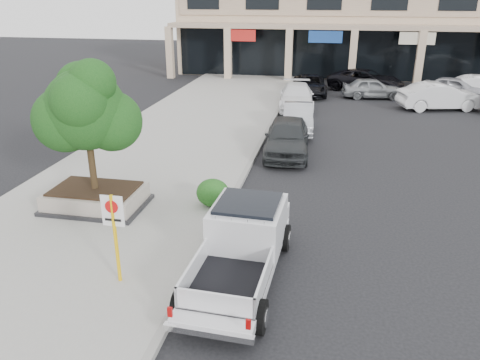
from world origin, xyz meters
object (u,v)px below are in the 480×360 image
curb_car_d (309,85)px  lot_car_b (440,96)px  lot_car_d (366,80)px  lot_car_e (456,88)px  planter_tree (92,109)px  lot_car_a (372,88)px  curb_car_a (287,137)px  planter (96,198)px  no_parking_sign (114,227)px  curb_car_c (296,96)px  curb_car_b (298,118)px  pickup_truck (239,250)px

curb_car_d → lot_car_b: bearing=-25.9°
lot_car_d → lot_car_e: 6.15m
planter_tree → lot_car_a: size_ratio=0.98×
curb_car_d → curb_car_a: bearing=-96.5°
planter → lot_car_e: lot_car_e is taller
no_parking_sign → lot_car_a: 25.37m
curb_car_c → lot_car_a: (4.87, 4.03, -0.05)m
curb_car_a → curb_car_b: bearing=84.2°
planter → planter_tree: 2.95m
pickup_truck → lot_car_a: 23.84m
planter_tree → planter: bearing=-131.0°
no_parking_sign → lot_car_d: (7.21, 26.98, -0.87)m
planter_tree → pickup_truck: size_ratio=0.73×
planter_tree → lot_car_d: (9.67, 22.95, -2.65)m
pickup_truck → no_parking_sign: bearing=-161.3°
curb_car_d → lot_car_b: lot_car_b is taller
planter → curb_car_d: size_ratio=0.65×
curb_car_a → curb_car_c: (-0.35, 9.18, -0.07)m
planter → curb_car_d: 21.46m
planter_tree → lot_car_e: 26.36m
planter → lot_car_b: bearing=51.6°
no_parking_sign → curb_car_b: no_parking_sign is taller
curb_car_b → curb_car_c: 5.29m
no_parking_sign → curb_car_a: size_ratio=0.48×
curb_car_a → curb_car_b: curb_car_a is taller
pickup_truck → lot_car_e: pickup_truck is taller
lot_car_e → pickup_truck: bearing=-179.8°
planter → lot_car_e: size_ratio=0.74×
curb_car_b → lot_car_a: curb_car_b is taller
curb_car_a → curb_car_c: bearing=88.8°
lot_car_a → curb_car_a: bearing=154.0°
pickup_truck → curb_car_b: bearing=91.0°
lot_car_a → lot_car_d: 2.78m
lot_car_d → lot_car_e: lot_car_d is taller
curb_car_a → lot_car_a: 13.97m
lot_car_e → curb_car_d: bearing=116.6°
planter_tree → no_parking_sign: planter_tree is taller
curb_car_b → lot_car_a: bearing=60.4°
pickup_truck → lot_car_a: size_ratio=1.34×
planter → curb_car_d: (5.80, 20.67, 0.21)m
lot_car_d → curb_car_c: bearing=162.2°
lot_car_e → curb_car_c: bearing=138.5°
lot_car_a → curb_car_c: bearing=122.5°
curb_car_a → curb_car_b: size_ratio=1.10×
lot_car_d → lot_car_e: (5.87, -1.84, -0.03)m
curb_car_c → lot_car_d: lot_car_d is taller
curb_car_a → lot_car_b: 13.46m
lot_car_a → lot_car_b: lot_car_b is taller
pickup_truck → curb_car_d: size_ratio=1.11×
curb_car_d → lot_car_a: 4.32m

